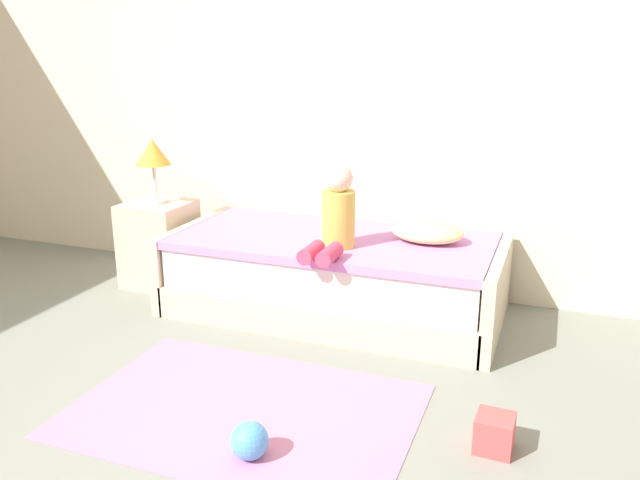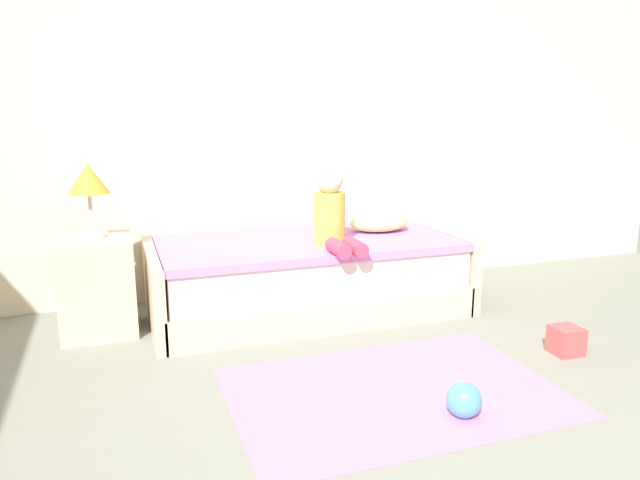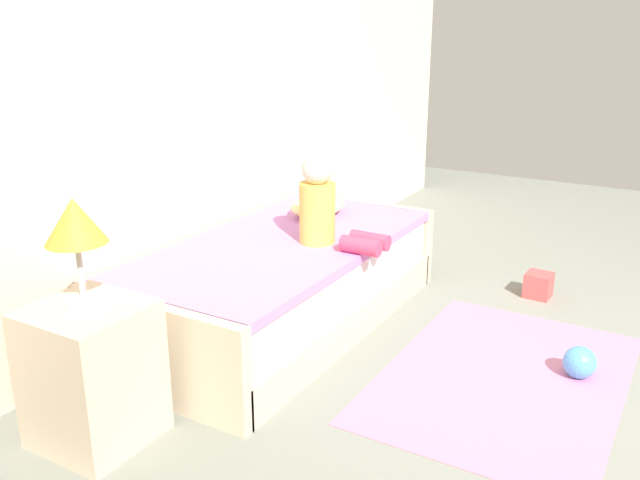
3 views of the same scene
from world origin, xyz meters
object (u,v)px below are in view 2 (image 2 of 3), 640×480
object	(u,v)px
child_figure	(332,215)
toy_ball	(464,400)
bed	(308,276)
nightstand	(97,285)
toy_block	(566,340)
table_lamp	(89,182)
pillow	(379,222)

from	to	relation	value
child_figure	toy_ball	distance (m)	1.53
bed	nightstand	xyz separation A→B (m)	(-1.35, 0.05, 0.05)
toy_block	child_figure	bearing A→B (deg)	137.76
nightstand	child_figure	bearing A→B (deg)	-10.84
child_figure	toy_ball	size ratio (longest dim) A/B	3.14
table_lamp	toy_ball	bearing A→B (deg)	-46.85
child_figure	pillow	bearing A→B (deg)	34.25
pillow	toy_ball	world-z (taller)	pillow
nightstand	table_lamp	xyz separation A→B (m)	(0.00, 0.00, 0.64)
table_lamp	toy_block	distance (m)	2.92
child_figure	pillow	distance (m)	0.60
child_figure	toy_block	distance (m)	1.56
table_lamp	pillow	world-z (taller)	table_lamp
nightstand	toy_ball	world-z (taller)	nightstand
nightstand	toy_ball	xyz separation A→B (m)	(1.56, -1.66, -0.22)
table_lamp	toy_ball	distance (m)	2.43
pillow	toy_block	world-z (taller)	pillow
bed	nightstand	bearing A→B (deg)	178.00
table_lamp	child_figure	xyz separation A→B (m)	(1.44, -0.28, -0.23)
pillow	toy_ball	distance (m)	1.82
pillow	bed	bearing A→B (deg)	-170.08
bed	toy_ball	bearing A→B (deg)	-82.65
child_figure	pillow	xyz separation A→B (m)	(0.48, 0.33, -0.14)
nightstand	pillow	size ratio (longest dim) A/B	1.36
nightstand	child_figure	size ratio (longest dim) A/B	1.18
child_figure	bed	bearing A→B (deg)	111.43
bed	pillow	xyz separation A→B (m)	(0.57, 0.10, 0.32)
child_figure	toy_block	size ratio (longest dim) A/B	3.24
nightstand	child_figure	distance (m)	1.52
bed	pillow	world-z (taller)	pillow
table_lamp	pillow	bearing A→B (deg)	1.57
toy_ball	table_lamp	bearing A→B (deg)	133.15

